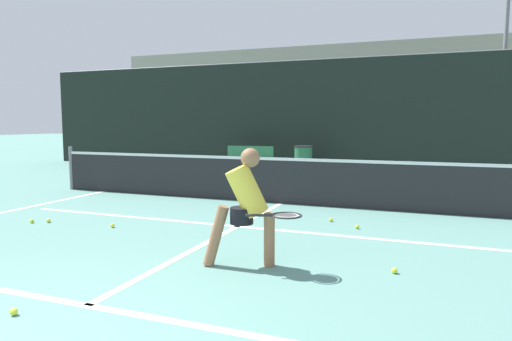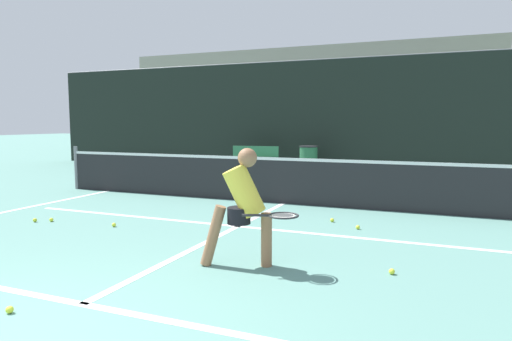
{
  "view_description": "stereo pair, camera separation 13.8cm",
  "coord_description": "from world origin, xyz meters",
  "px_view_note": "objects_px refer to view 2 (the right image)",
  "views": [
    {
      "loc": [
        2.89,
        -1.97,
        1.67
      ],
      "look_at": [
        0.43,
        4.35,
        0.95
      ],
      "focal_mm": 32.0,
      "sensor_mm": 36.0,
      "label": 1
    },
    {
      "loc": [
        3.02,
        -1.92,
        1.67
      ],
      "look_at": [
        0.43,
        4.35,
        0.95
      ],
      "focal_mm": 32.0,
      "sensor_mm": 36.0,
      "label": 2
    }
  ],
  "objects_px": {
    "trash_bin": "(308,160)",
    "courtside_bench": "(255,158)",
    "player_practicing": "(243,202)",
    "parked_car": "(359,151)"
  },
  "relations": [
    {
      "from": "courtside_bench",
      "to": "parked_car",
      "type": "height_order",
      "value": "parked_car"
    },
    {
      "from": "courtside_bench",
      "to": "parked_car",
      "type": "xyz_separation_m",
      "value": [
        2.82,
        3.91,
        0.09
      ]
    },
    {
      "from": "player_practicing",
      "to": "trash_bin",
      "type": "distance_m",
      "value": 9.9
    },
    {
      "from": "player_practicing",
      "to": "trash_bin",
      "type": "bearing_deg",
      "value": 81.29
    },
    {
      "from": "parked_car",
      "to": "player_practicing",
      "type": "bearing_deg",
      "value": -85.71
    },
    {
      "from": "player_practicing",
      "to": "courtside_bench",
      "type": "bearing_deg",
      "value": 91.61
    },
    {
      "from": "parked_car",
      "to": "courtside_bench",
      "type": "bearing_deg",
      "value": -125.75
    },
    {
      "from": "trash_bin",
      "to": "courtside_bench",
      "type": "bearing_deg",
      "value": -173.96
    },
    {
      "from": "player_practicing",
      "to": "courtside_bench",
      "type": "height_order",
      "value": "player_practicing"
    },
    {
      "from": "courtside_bench",
      "to": "trash_bin",
      "type": "xyz_separation_m",
      "value": [
        1.83,
        0.19,
        -0.02
      ]
    }
  ]
}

